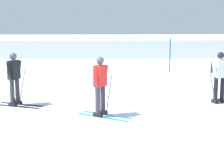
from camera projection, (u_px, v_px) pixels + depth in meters
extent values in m
plane|color=silver|center=(83.00, 145.00, 7.28)|extent=(120.00, 120.00, 0.00)
cube|color=silver|center=(98.00, 45.00, 27.60)|extent=(80.00, 8.23, 1.36)
cube|color=black|center=(22.00, 104.00, 10.78)|extent=(1.53, 0.64, 0.02)
cube|color=black|center=(17.00, 106.00, 10.51)|extent=(1.53, 0.64, 0.02)
cube|color=black|center=(18.00, 102.00, 10.81)|extent=(0.29, 0.20, 0.10)
cube|color=black|center=(13.00, 104.00, 10.55)|extent=(0.29, 0.20, 0.10)
cylinder|color=#2D2D33|center=(17.00, 88.00, 10.74)|extent=(0.14, 0.14, 0.85)
cylinder|color=#2D2D33|center=(12.00, 90.00, 10.48)|extent=(0.14, 0.14, 0.85)
cube|color=black|center=(14.00, 70.00, 10.51)|extent=(0.36, 0.44, 0.60)
cylinder|color=black|center=(19.00, 69.00, 10.74)|extent=(0.17, 0.27, 0.55)
cylinder|color=black|center=(10.00, 71.00, 10.27)|extent=(0.17, 0.27, 0.55)
sphere|color=#4C4C56|center=(13.00, 56.00, 10.44)|extent=(0.22, 0.22, 0.22)
cylinder|color=#38383D|center=(22.00, 86.00, 10.83)|extent=(0.18, 0.43, 1.17)
cylinder|color=#38383D|center=(12.00, 90.00, 10.31)|extent=(0.18, 0.43, 1.17)
cube|color=silver|center=(218.00, 104.00, 10.79)|extent=(0.70, 1.51, 0.02)
cube|color=black|center=(222.00, 101.00, 11.03)|extent=(0.21, 0.29, 0.10)
cube|color=black|center=(215.00, 101.00, 10.92)|extent=(0.21, 0.29, 0.10)
cylinder|color=black|center=(222.00, 87.00, 10.95)|extent=(0.14, 0.14, 0.85)
cylinder|color=black|center=(216.00, 87.00, 10.84)|extent=(0.14, 0.14, 0.85)
cube|color=white|center=(220.00, 68.00, 10.80)|extent=(0.44, 0.37, 0.60)
cylinder|color=white|center=(214.00, 69.00, 10.68)|extent=(0.27, 0.18, 0.55)
sphere|color=black|center=(221.00, 55.00, 10.73)|extent=(0.22, 0.22, 0.22)
cylinder|color=#38383D|center=(213.00, 89.00, 10.67)|extent=(0.30, 0.14, 1.07)
cube|color=#232328|center=(216.00, 67.00, 10.98)|extent=(0.33, 0.27, 0.40)
cube|color=#237AC6|center=(107.00, 115.00, 9.56)|extent=(1.42, 0.90, 0.02)
cube|color=#237AC6|center=(102.00, 117.00, 9.32)|extent=(1.42, 0.90, 0.02)
cube|color=black|center=(103.00, 112.00, 9.63)|extent=(0.28, 0.24, 0.10)
cube|color=black|center=(98.00, 115.00, 9.39)|extent=(0.28, 0.24, 0.10)
cylinder|color=#38333D|center=(103.00, 96.00, 9.55)|extent=(0.14, 0.14, 0.85)
cylinder|color=#38333D|center=(98.00, 98.00, 9.31)|extent=(0.14, 0.14, 0.85)
cube|color=red|center=(100.00, 76.00, 9.33)|extent=(0.40, 0.45, 0.60)
cylinder|color=red|center=(105.00, 75.00, 9.54)|extent=(0.21, 0.27, 0.55)
cylinder|color=red|center=(96.00, 78.00, 9.11)|extent=(0.21, 0.27, 0.55)
sphere|color=#4C4C56|center=(100.00, 61.00, 9.26)|extent=(0.22, 0.22, 0.22)
cylinder|color=#38383D|center=(109.00, 95.00, 9.65)|extent=(0.21, 0.33, 1.13)
cylinder|color=#38383D|center=(97.00, 99.00, 9.11)|extent=(0.21, 0.33, 1.13)
cylinder|color=#1E56AD|center=(170.00, 56.00, 17.38)|extent=(0.07, 0.07, 1.81)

